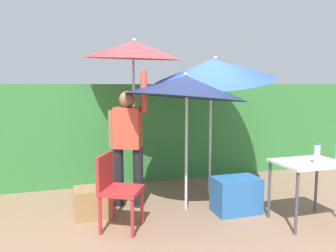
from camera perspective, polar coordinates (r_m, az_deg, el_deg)
The scene contains 11 objects.
ground_plane at distance 4.73m, azimuth 1.11°, elevation -13.78°, with size 24.00×24.00×0.00m, color #937056.
hedge_row at distance 6.08m, azimuth -3.80°, elevation -0.87°, with size 8.00×0.70×1.70m, color #38843D.
umbrella_rainbow at distance 5.01m, azimuth 7.77°, elevation 9.52°, with size 1.84×1.81×2.29m.
umbrella_orange at distance 4.38m, azimuth 3.13°, elevation 6.71°, with size 1.63×1.61×1.89m.
umbrella_yellow at distance 5.34m, azimuth -5.91°, elevation 12.80°, with size 1.55×1.56×2.42m.
person_vendor at distance 4.59m, azimuth -6.90°, elevation -2.38°, with size 0.53×0.36×1.88m.
chair_plastic at distance 3.97m, azimuth -9.00°, elevation -10.19°, with size 0.60×0.60×0.89m.
cooler_box at distance 4.58m, azimuth 11.61°, elevation -11.53°, with size 0.59×0.39×0.47m, color #2D6BB7.
crate_cardboard at distance 4.48m, azimuth -12.86°, elevation -12.62°, with size 0.45×0.39×0.37m, color #9E7A4C.
folding_table at distance 4.40m, azimuth 22.97°, elevation -6.84°, with size 0.80×0.60×0.76m.
bottle_water at distance 4.28m, azimuth 24.19°, elevation -4.42°, with size 0.07×0.07×0.24m.
Camera 1 is at (-1.40, -4.20, 1.68)m, focal length 35.52 mm.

